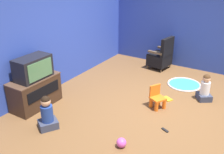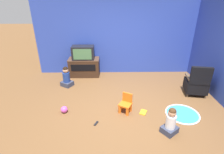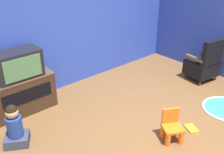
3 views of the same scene
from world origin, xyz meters
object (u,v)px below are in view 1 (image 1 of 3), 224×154
at_px(black_armchair, 161,57).
at_px(remote_control, 165,130).
at_px(child_watching_center, 47,114).
at_px(toy_ball, 121,143).
at_px(book, 167,99).
at_px(television, 33,68).
at_px(tv_cabinet, 35,91).
at_px(yellow_kid_chair, 157,99).
at_px(child_watching_left, 205,89).

bearing_deg(black_armchair, remote_control, 33.38).
relative_size(child_watching_center, toy_ball, 3.93).
distance_m(black_armchair, book, 1.89).
bearing_deg(remote_control, television, 37.96).
height_order(child_watching_center, toy_ball, child_watching_center).
distance_m(tv_cabinet, toy_ball, 2.23).
height_order(black_armchair, toy_ball, black_armchair).
bearing_deg(child_watching_center, black_armchair, 22.05).
bearing_deg(toy_ball, yellow_kid_chair, 0.82).
xyz_separation_m(tv_cabinet, yellow_kid_chair, (1.28, -2.19, -0.14)).
xyz_separation_m(child_watching_center, toy_ball, (0.23, -1.42, -0.20)).
bearing_deg(black_armchair, yellow_kid_chair, 29.83).
bearing_deg(child_watching_center, tv_cabinet, 90.80).
height_order(television, toy_ball, television).
distance_m(toy_ball, book, 1.95).
height_order(toy_ball, remote_control, toy_ball).
bearing_deg(black_armchair, child_watching_center, 0.18).
relative_size(yellow_kid_chair, remote_control, 3.08).
xyz_separation_m(child_watching_left, book, (-0.42, 0.68, -0.25)).
bearing_deg(yellow_kid_chair, child_watching_center, 170.66).
bearing_deg(book, black_armchair, -37.62).
relative_size(child_watching_left, child_watching_center, 0.93).
bearing_deg(television, toy_ball, -96.01).
xyz_separation_m(yellow_kid_chair, child_watching_center, (-1.75, 1.39, 0.09)).
xyz_separation_m(yellow_kid_chair, toy_ball, (-1.51, -0.02, -0.11)).
height_order(child_watching_left, remote_control, child_watching_left).
distance_m(child_watching_center, book, 2.64).
distance_m(television, remote_control, 2.82).
relative_size(black_armchair, child_watching_left, 1.53).
relative_size(toy_ball, remote_control, 1.07).
xyz_separation_m(black_armchair, child_watching_center, (-3.83, 0.61, -0.08)).
bearing_deg(black_armchair, television, -12.93).
bearing_deg(book, child_watching_center, 81.32).
xyz_separation_m(television, remote_control, (0.58, -2.62, -0.85)).
height_order(tv_cabinet, book, tv_cabinet).
height_order(black_armchair, child_watching_center, black_armchair).
relative_size(television, child_watching_center, 1.14).
bearing_deg(toy_ball, television, 83.99).
bearing_deg(toy_ball, book, -1.34).
height_order(television, black_armchair, television).
xyz_separation_m(black_armchair, yellow_kid_chair, (-2.08, -0.78, -0.17)).
distance_m(toy_ball, remote_control, 0.93).
bearing_deg(tv_cabinet, child_watching_left, -53.90).
height_order(tv_cabinet, black_armchair, black_armchair).
relative_size(black_armchair, remote_control, 6.01).
bearing_deg(tv_cabinet, television, -90.00).
xyz_separation_m(child_watching_center, book, (2.18, -1.46, -0.27)).
relative_size(child_watching_left, toy_ball, 3.67).
relative_size(black_armchair, child_watching_center, 1.43).
bearing_deg(remote_control, black_armchair, -40.47).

